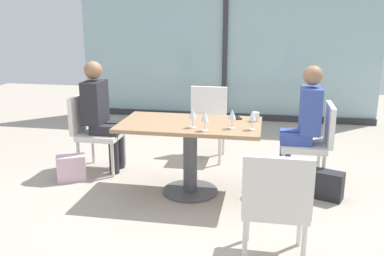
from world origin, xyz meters
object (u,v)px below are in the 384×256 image
person_far_left (101,111)px  coffee_cup (255,117)px  cell_phone_on_table (237,118)px  chair_near_window (207,118)px  handbag_1 (71,168)px  wine_glass_3 (232,115)px  handbag_0 (327,185)px  wine_glass_1 (205,117)px  wine_glass_0 (252,116)px  chair_far_left (93,128)px  person_far_right (304,120)px  chair_front_right (276,201)px  dining_table_main (190,141)px  chair_far_right (313,139)px  wine_glass_2 (193,114)px

person_far_left → coffee_cup: person_far_left is taller
cell_phone_on_table → chair_near_window: bearing=95.3°
handbag_1 → cell_phone_on_table: bearing=-20.7°
wine_glass_3 → coffee_cup: wine_glass_3 is taller
handbag_0 → cell_phone_on_table: bearing=-170.3°
person_far_left → wine_glass_1: person_far_left is taller
wine_glass_0 → person_far_left: bearing=160.8°
chair_far_left → person_far_right: (2.33, 0.00, 0.20)m
wine_glass_0 → chair_front_right: bearing=-77.7°
chair_near_window → wine_glass_0: 1.48m
dining_table_main → wine_glass_3: bearing=-17.7°
person_far_right → handbag_1: bearing=-171.3°
chair_far_left → handbag_0: 2.62m
chair_far_right → handbag_1: chair_far_right is taller
coffee_cup → person_far_right: bearing=29.0°
chair_far_left → wine_glass_3: wine_glass_3 is taller
chair_front_right → person_far_left: person_far_left is taller
chair_near_window → cell_phone_on_table: (0.44, -0.88, 0.24)m
chair_far_left → wine_glass_1: (1.40, -0.71, 0.37)m
chair_near_window → cell_phone_on_table: size_ratio=6.04×
dining_table_main → coffee_cup: bearing=16.1°
chair_front_right → wine_glass_3: 1.15m
wine_glass_1 → handbag_0: 1.41m
person_far_right → wine_glass_1: person_far_right is taller
chair_far_left → handbag_1: size_ratio=2.90×
wine_glass_0 → wine_glass_2: bearing=-177.6°
handbag_0 → chair_far_right: bearing=130.2°
wine_glass_0 → dining_table_main: bearing=166.3°
chair_near_window → cell_phone_on_table: 1.01m
chair_far_right → chair_far_left: 2.44m
chair_far_left → chair_front_right: 2.60m
chair_near_window → handbag_1: 1.75m
dining_table_main → wine_glass_2: 0.37m
chair_front_right → wine_glass_0: bearing=102.3°
wine_glass_3 → coffee_cup: size_ratio=2.06×
chair_far_right → chair_far_left: size_ratio=1.00×
coffee_cup → chair_far_left: bearing=171.7°
wine_glass_3 → person_far_right: bearing=40.2°
chair_front_right → coffee_cup: bearing=98.5°
wine_glass_3 → cell_phone_on_table: size_ratio=1.28×
wine_glass_3 → handbag_0: (0.93, 0.22, -0.72)m
dining_table_main → person_far_right: (1.11, 0.45, 0.16)m
wine_glass_2 → coffee_cup: (0.57, 0.35, -0.09)m
person_far_right → handbag_0: person_far_right is taller
person_far_left → wine_glass_0: (1.72, -0.60, 0.16)m
wine_glass_3 → dining_table_main: bearing=162.3°
dining_table_main → chair_far_right: 1.30m
person_far_left → wine_glass_2: (1.17, -0.62, 0.16)m
chair_near_window → coffee_cup: bearing=-57.3°
chair_far_left → person_far_left: person_far_left is taller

